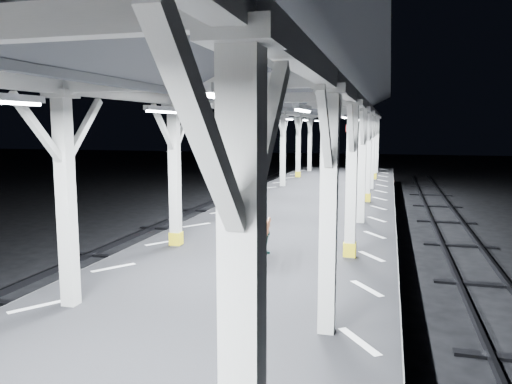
% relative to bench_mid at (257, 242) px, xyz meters
% --- Properties ---
extents(ground, '(120.00, 120.00, 0.00)m').
position_rel_bench_mid_xyz_m(ground, '(-0.21, -1.08, -1.44)').
color(ground, black).
rests_on(ground, ground).
extents(platform, '(6.00, 50.00, 1.00)m').
position_rel_bench_mid_xyz_m(platform, '(-0.21, -1.08, -0.94)').
color(platform, black).
rests_on(platform, ground).
extents(hazard_stripes_left, '(1.00, 48.00, 0.01)m').
position_rel_bench_mid_xyz_m(hazard_stripes_left, '(-2.66, -1.08, -0.44)').
color(hazard_stripes_left, silver).
rests_on(hazard_stripes_left, platform).
extents(hazard_stripes_right, '(1.00, 48.00, 0.01)m').
position_rel_bench_mid_xyz_m(hazard_stripes_right, '(2.24, -1.08, -0.44)').
color(hazard_stripes_right, silver).
rests_on(hazard_stripes_right, platform).
extents(track_left, '(2.20, 60.00, 0.16)m').
position_rel_bench_mid_xyz_m(track_left, '(-5.21, -1.08, -1.37)').
color(track_left, '#2D2D33').
rests_on(track_left, ground).
extents(canopy, '(5.40, 49.00, 4.65)m').
position_rel_bench_mid_xyz_m(canopy, '(-0.21, -1.10, 3.11)').
color(canopy, silver).
rests_on(canopy, platform).
extents(bench_mid, '(0.78, 1.60, 0.83)m').
position_rel_bench_mid_xyz_m(bench_mid, '(0.00, 0.00, 0.00)').
color(bench_mid, black).
rests_on(bench_mid, platform).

